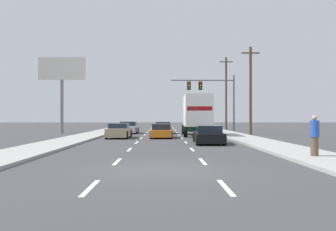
{
  "coord_description": "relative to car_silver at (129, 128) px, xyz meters",
  "views": [
    {
      "loc": [
        0.12,
        -11.46,
        1.78
      ],
      "look_at": [
        0.55,
        17.88,
        1.89
      ],
      "focal_mm": 36.61,
      "sensor_mm": 36.0,
      "label": 1
    }
  ],
  "objects": [
    {
      "name": "lane_markings",
      "position": [
        3.55,
        -2.93,
        -0.57
      ],
      "size": [
        3.54,
        62.0,
        0.01
      ],
      "color": "silver",
      "rests_on": "ground_plane"
    },
    {
      "name": "utility_pole_mid",
      "position": [
        12.42,
        -2.48,
        3.94
      ],
      "size": [
        1.8,
        0.28,
        8.76
      ],
      "color": "brown",
      "rests_on": "ground_plane"
    },
    {
      "name": "utility_pole_far",
      "position": [
        12.12,
        9.16,
        4.43
      ],
      "size": [
        1.8,
        0.28,
        9.74
      ],
      "color": "brown",
      "rests_on": "ground_plane"
    },
    {
      "name": "roadside_billboard",
      "position": [
        -7.15,
        0.16,
        5.4
      ],
      "size": [
        5.0,
        0.36,
        8.15
      ],
      "color": "slate",
      "rests_on": "ground_plane"
    },
    {
      "name": "car_red",
      "position": [
        3.68,
        -0.01,
        -0.01
      ],
      "size": [
        1.89,
        4.2,
        1.23
      ],
      "color": "red",
      "rests_on": "ground_plane"
    },
    {
      "name": "car_silver",
      "position": [
        0.0,
        0.0,
        0.0
      ],
      "size": [
        1.96,
        4.12,
        1.26
      ],
      "color": "#B7BABF",
      "rests_on": "ground_plane"
    },
    {
      "name": "car_tan",
      "position": [
        -0.01,
        -7.84,
        0.0
      ],
      "size": [
        1.85,
        4.1,
        1.24
      ],
      "color": "tan",
      "rests_on": "ground_plane"
    },
    {
      "name": "car_orange",
      "position": [
        3.57,
        -7.67,
        -0.03
      ],
      "size": [
        1.91,
        4.16,
        1.19
      ],
      "color": "orange",
      "rests_on": "ground_plane"
    },
    {
      "name": "sidewalk_right",
      "position": [
        10.19,
        -5.07,
        -0.51
      ],
      "size": [
        2.78,
        80.0,
        0.14
      ],
      "primitive_type": "cube",
      "color": "#9E9E99",
      "rests_on": "ground_plane"
    },
    {
      "name": "car_black",
      "position": [
        6.71,
        -13.67,
        -0.02
      ],
      "size": [
        2.02,
        4.71,
        1.2
      ],
      "color": "black",
      "rests_on": "ground_plane"
    },
    {
      "name": "box_truck",
      "position": [
        6.79,
        -4.65,
        1.49
      ],
      "size": [
        2.66,
        7.87,
        3.71
      ],
      "color": "white",
      "rests_on": "ground_plane"
    },
    {
      "name": "traffic_signal_mast",
      "position": [
        8.9,
        3.36,
        4.31
      ],
      "size": [
        7.45,
        0.69,
        6.65
      ],
      "color": "#595B56",
      "rests_on": "ground_plane"
    },
    {
      "name": "pedestrian_near_corner",
      "position": [
        10.03,
        -22.28,
        0.41
      ],
      "size": [
        0.38,
        0.38,
        1.7
      ],
      "color": "brown",
      "rests_on": "sidewalk_right"
    },
    {
      "name": "ground_plane",
      "position": [
        3.55,
        -0.07,
        -0.58
      ],
      "size": [
        140.0,
        140.0,
        0.0
      ],
      "primitive_type": "plane",
      "color": "#3D3D3F"
    },
    {
      "name": "sidewalk_left",
      "position": [
        -3.09,
        -5.07,
        -0.51
      ],
      "size": [
        2.78,
        80.0,
        0.14
      ],
      "primitive_type": "cube",
      "color": "#9E9E99",
      "rests_on": "ground_plane"
    }
  ]
}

